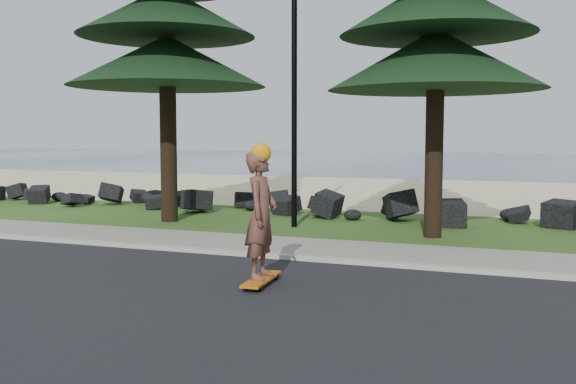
% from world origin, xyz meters
% --- Properties ---
extents(ground, '(160.00, 160.00, 0.00)m').
position_xyz_m(ground, '(0.00, 0.00, 0.00)').
color(ground, '#35551A').
rests_on(ground, ground).
extents(road, '(160.00, 7.00, 0.02)m').
position_xyz_m(road, '(0.00, -4.50, 0.01)').
color(road, black).
rests_on(road, ground).
extents(kerb, '(160.00, 0.20, 0.10)m').
position_xyz_m(kerb, '(0.00, -0.90, 0.05)').
color(kerb, '#AFA99D').
rests_on(kerb, ground).
extents(sidewalk, '(160.00, 2.00, 0.08)m').
position_xyz_m(sidewalk, '(0.00, 0.20, 0.04)').
color(sidewalk, slate).
rests_on(sidewalk, ground).
extents(beach_sand, '(160.00, 15.00, 0.01)m').
position_xyz_m(beach_sand, '(0.00, 14.50, 0.01)').
color(beach_sand, beige).
rests_on(beach_sand, ground).
extents(ocean, '(160.00, 58.00, 0.01)m').
position_xyz_m(ocean, '(0.00, 51.00, 0.00)').
color(ocean, '#37536A').
rests_on(ocean, ground).
extents(seawall_boulders, '(60.00, 2.40, 1.10)m').
position_xyz_m(seawall_boulders, '(0.00, 5.60, 0.00)').
color(seawall_boulders, black).
rests_on(seawall_boulders, ground).
extents(lamp_post, '(0.25, 0.14, 8.14)m').
position_xyz_m(lamp_post, '(0.00, 3.20, 4.13)').
color(lamp_post, black).
rests_on(lamp_post, ground).
extents(skateboarder, '(0.52, 1.18, 2.16)m').
position_xyz_m(skateboarder, '(1.79, -2.97, 1.09)').
color(skateboarder, '#C0610B').
rests_on(skateboarder, ground).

